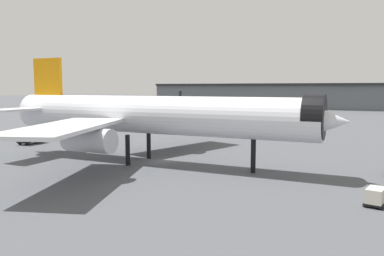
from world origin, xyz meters
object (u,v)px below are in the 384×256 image
object	(u,v)px
airliner_near_gate	(150,116)
service_truck_front	(31,136)
traffic_cone_wingtip	(65,140)
airliner_far_taxiway	(173,102)
baggage_cart_trailing	(376,197)

from	to	relation	value
airliner_near_gate	service_truck_front	bearing A→B (deg)	168.32
airliner_near_gate	traffic_cone_wingtip	bearing A→B (deg)	157.31
airliner_near_gate	airliner_far_taxiway	bearing A→B (deg)	116.29
airliner_near_gate	service_truck_front	distance (m)	34.09
airliner_near_gate	airliner_far_taxiway	distance (m)	135.48
service_truck_front	traffic_cone_wingtip	bearing A→B (deg)	-37.54
airliner_near_gate	service_truck_front	size ratio (longest dim) A/B	10.26
airliner_near_gate	baggage_cart_trailing	bearing A→B (deg)	-16.78
baggage_cart_trailing	traffic_cone_wingtip	distance (m)	63.64
airliner_far_taxiway	traffic_cone_wingtip	xyz separation A→B (m)	(33.50, -108.87, -3.96)
airliner_near_gate	traffic_cone_wingtip	distance (m)	31.76
service_truck_front	baggage_cart_trailing	bearing A→B (deg)	-101.65
baggage_cart_trailing	traffic_cone_wingtip	world-z (taller)	baggage_cart_trailing
airliner_far_taxiway	traffic_cone_wingtip	bearing A→B (deg)	5.91
service_truck_front	traffic_cone_wingtip	size ratio (longest dim) A/B	8.22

